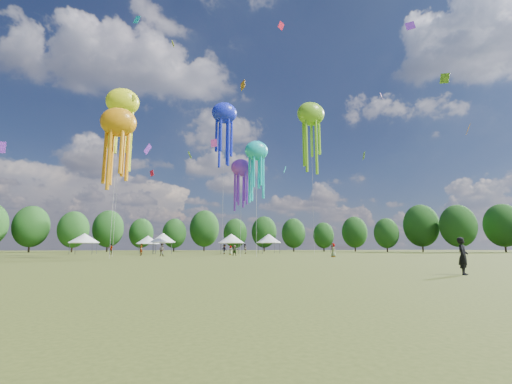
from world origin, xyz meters
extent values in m
plane|color=#384416|center=(0.00, 0.00, 0.00)|extent=(300.00, 300.00, 0.00)
imported|color=black|center=(7.39, -0.62, 0.83)|extent=(0.72, 0.69, 1.66)
imported|color=gray|center=(-6.66, 36.60, 0.89)|extent=(1.06, 0.95, 1.79)
imported|color=gray|center=(4.40, 44.29, 0.78)|extent=(0.51, 0.77, 1.55)
imported|color=gray|center=(8.36, 51.44, 0.95)|extent=(0.90, 1.05, 1.89)
imported|color=gray|center=(4.57, 52.51, 0.92)|extent=(1.36, 1.24, 1.84)
imported|color=gray|center=(-15.60, 50.76, 0.92)|extent=(1.13, 0.58, 1.85)
imported|color=gray|center=(4.11, 38.91, 0.85)|extent=(1.65, 0.89, 1.70)
imported|color=gray|center=(-9.93, 42.90, 0.92)|extent=(0.52, 0.72, 1.84)
imported|color=gray|center=(15.21, 27.86, 0.89)|extent=(0.83, 1.01, 1.78)
cylinder|color=#47474C|center=(-22.85, 53.39, 1.00)|extent=(0.08, 0.08, 2.00)
cylinder|color=#47474C|center=(-22.85, 57.12, 1.00)|extent=(0.08, 0.08, 2.00)
cylinder|color=#47474C|center=(-19.12, 53.39, 1.00)|extent=(0.08, 0.08, 2.00)
cylinder|color=#47474C|center=(-19.12, 57.12, 1.00)|extent=(0.08, 0.08, 2.00)
cube|color=white|center=(-20.99, 55.26, 2.05)|extent=(4.13, 4.13, 0.10)
cone|color=white|center=(-20.99, 55.26, 2.96)|extent=(5.36, 5.36, 1.72)
cylinder|color=#47474C|center=(-11.55, 56.48, 0.94)|extent=(0.08, 0.08, 1.87)
cylinder|color=#47474C|center=(-11.55, 59.62, 0.94)|extent=(0.08, 0.08, 1.87)
cylinder|color=#47474C|center=(-8.41, 56.48, 0.94)|extent=(0.08, 0.08, 1.87)
cylinder|color=#47474C|center=(-8.41, 59.62, 0.94)|extent=(0.08, 0.08, 1.87)
cube|color=white|center=(-9.98, 58.05, 1.92)|extent=(3.54, 3.54, 0.10)
cone|color=white|center=(-9.98, 58.05, 2.77)|extent=(4.60, 4.60, 1.60)
cylinder|color=#47474C|center=(-8.62, 51.51, 1.03)|extent=(0.08, 0.08, 2.06)
cylinder|color=#47474C|center=(-8.62, 54.79, 1.03)|extent=(0.08, 0.08, 2.06)
cylinder|color=#47474C|center=(-5.34, 51.51, 1.03)|extent=(0.08, 0.08, 2.06)
cylinder|color=#47474C|center=(-5.34, 54.79, 1.03)|extent=(0.08, 0.08, 2.06)
cube|color=white|center=(-6.98, 53.15, 2.11)|extent=(3.68, 3.68, 0.10)
cone|color=white|center=(-6.98, 53.15, 3.05)|extent=(4.78, 4.78, 1.77)
cylinder|color=#47474C|center=(3.96, 49.50, 1.00)|extent=(0.08, 0.08, 2.00)
cylinder|color=#47474C|center=(3.96, 52.96, 1.00)|extent=(0.08, 0.08, 2.00)
cylinder|color=#47474C|center=(7.42, 49.50, 1.00)|extent=(0.08, 0.08, 2.00)
cylinder|color=#47474C|center=(7.42, 52.96, 1.00)|extent=(0.08, 0.08, 2.00)
cube|color=white|center=(5.69, 51.23, 2.05)|extent=(3.86, 3.86, 0.10)
cone|color=white|center=(5.69, 51.23, 2.96)|extent=(5.01, 5.01, 1.72)
cylinder|color=#47474C|center=(12.76, 54.56, 1.07)|extent=(0.08, 0.08, 2.14)
cylinder|color=#47474C|center=(12.76, 58.20, 1.07)|extent=(0.08, 0.08, 2.14)
cylinder|color=#47474C|center=(16.40, 54.56, 1.07)|extent=(0.08, 0.08, 2.14)
cylinder|color=#47474C|center=(16.40, 58.20, 1.07)|extent=(0.08, 0.08, 2.14)
cube|color=white|center=(14.58, 56.38, 2.19)|extent=(4.04, 4.04, 0.10)
cone|color=white|center=(14.58, 56.38, 3.16)|extent=(5.25, 5.25, 1.84)
ellipsoid|color=orange|center=(-11.95, 27.46, 15.78)|extent=(4.07, 2.85, 3.46)
cylinder|color=beige|center=(-11.95, 27.46, 7.89)|extent=(0.03, 0.03, 15.78)
ellipsoid|color=#1724D2|center=(2.82, 43.25, 24.71)|extent=(4.44, 3.11, 3.77)
cylinder|color=beige|center=(2.82, 43.25, 12.35)|extent=(0.03, 0.03, 24.71)
ellipsoid|color=#16BDC2|center=(5.66, 31.01, 14.54)|extent=(3.26, 2.29, 2.78)
cylinder|color=beige|center=(5.66, 31.01, 7.27)|extent=(0.03, 0.03, 14.54)
ellipsoid|color=#F1FF1A|center=(-13.07, 36.57, 22.18)|extent=(4.68, 3.28, 3.98)
cylinder|color=beige|center=(-13.07, 36.57, 11.09)|extent=(0.03, 0.03, 22.18)
ellipsoid|color=purple|center=(3.85, 32.78, 12.42)|extent=(2.93, 2.05, 2.49)
cylinder|color=beige|center=(3.85, 32.78, 6.21)|extent=(0.03, 0.03, 12.42)
ellipsoid|color=#78C320|center=(22.27, 50.24, 29.22)|extent=(5.94, 4.16, 5.05)
cylinder|color=beige|center=(22.27, 50.24, 14.61)|extent=(0.03, 0.03, 29.22)
cube|color=#F1FF1A|center=(-6.23, 31.91, 29.54)|extent=(0.38, 0.69, 0.82)
cube|color=#78C320|center=(-2.08, 64.17, 22.39)|extent=(1.00, 1.76, 1.81)
cube|color=#1724D2|center=(27.70, 63.99, 31.25)|extent=(0.33, 0.70, 0.91)
cube|color=#16BDC2|center=(-12.01, 37.84, 36.55)|extent=(1.19, 0.83, 1.57)
cube|color=#D63FA4|center=(0.65, 39.29, 17.81)|extent=(1.06, 0.53, 1.41)
cube|color=purple|center=(20.83, 17.29, 26.84)|extent=(0.94, 0.96, 1.31)
cube|color=#F8162F|center=(13.56, 43.18, 43.50)|extent=(1.50, 0.54, 1.76)
cube|color=#78C320|center=(29.82, 22.22, 23.90)|extent=(0.96, 0.98, 1.59)
cube|color=purple|center=(-11.33, 63.17, 22.85)|extent=(1.53, 1.84, 2.36)
cube|color=orange|center=(8.78, 56.46, 37.17)|extent=(0.68, 2.09, 2.51)
cube|color=#78C320|center=(38.77, 57.31, 23.07)|extent=(0.79, 1.49, 1.99)
cube|color=#16BDC2|center=(22.53, 68.58, 21.21)|extent=(1.04, 1.28, 1.78)
cube|color=#D63FA4|center=(22.05, 25.38, 22.02)|extent=(0.43, 0.60, 0.78)
cube|color=purple|center=(-33.86, 50.16, 17.83)|extent=(1.43, 1.69, 2.01)
cube|color=#F8162F|center=(-9.45, 51.66, 14.98)|extent=(0.84, 0.77, 1.28)
cube|color=orange|center=(35.88, 25.08, 18.19)|extent=(1.20, 1.03, 1.48)
cylinder|color=#38281C|center=(-40.68, 85.49, 1.71)|extent=(0.44, 0.44, 3.41)
ellipsoid|color=#1D4717|center=(-40.68, 85.49, 6.61)|extent=(8.53, 8.53, 10.66)
cylinder|color=#38281C|center=(-30.60, 85.02, 1.53)|extent=(0.44, 0.44, 3.07)
ellipsoid|color=#1D4717|center=(-30.60, 85.02, 5.94)|extent=(7.66, 7.66, 9.58)
cylinder|color=#38281C|center=(-23.51, 93.33, 1.72)|extent=(0.44, 0.44, 3.43)
ellipsoid|color=#1D4717|center=(-23.51, 93.33, 6.65)|extent=(8.58, 8.58, 10.73)
cylinder|color=#38281C|center=(-14.76, 98.96, 1.47)|extent=(0.44, 0.44, 2.95)
ellipsoid|color=#1D4717|center=(-14.76, 98.96, 5.71)|extent=(7.37, 7.37, 9.21)
cylinder|color=#38281C|center=(-4.70, 95.06, 1.45)|extent=(0.44, 0.44, 2.89)
ellipsoid|color=#1D4717|center=(-4.70, 95.06, 5.61)|extent=(7.23, 7.23, 9.04)
cylinder|color=#38281C|center=(4.91, 99.49, 1.92)|extent=(0.44, 0.44, 3.84)
ellipsoid|color=#1D4717|center=(4.91, 99.49, 7.44)|extent=(9.60, 9.60, 11.99)
cylinder|color=#38281C|center=(13.19, 88.44, 1.42)|extent=(0.44, 0.44, 2.84)
ellipsoid|color=#1D4717|center=(13.19, 88.44, 5.51)|extent=(7.11, 7.11, 8.89)
cylinder|color=#38281C|center=(22.93, 91.04, 1.58)|extent=(0.44, 0.44, 3.16)
ellipsoid|color=#1D4717|center=(22.93, 91.04, 6.13)|extent=(7.91, 7.91, 9.88)
cylinder|color=#38281C|center=(30.69, 85.29, 1.44)|extent=(0.44, 0.44, 2.88)
ellipsoid|color=#1D4717|center=(30.69, 85.29, 5.59)|extent=(7.21, 7.21, 9.01)
cylinder|color=#38281C|center=(41.52, 87.24, 1.31)|extent=(0.44, 0.44, 2.63)
ellipsoid|color=#1D4717|center=(41.52, 87.24, 5.09)|extent=(6.57, 6.57, 8.22)
cylinder|color=#38281C|center=(50.52, 83.73, 1.56)|extent=(0.44, 0.44, 3.13)
ellipsoid|color=#1D4717|center=(50.52, 83.73, 6.06)|extent=(7.81, 7.81, 9.77)
cylinder|color=#38281C|center=(53.64, 71.81, 1.36)|extent=(0.44, 0.44, 2.72)
ellipsoid|color=#1D4717|center=(53.64, 71.81, 5.27)|extent=(6.80, 6.80, 8.50)
cylinder|color=#38281C|center=(62.96, 68.92, 1.90)|extent=(0.44, 0.44, 3.81)
ellipsoid|color=#1D4717|center=(62.96, 68.92, 7.38)|extent=(9.52, 9.52, 11.90)
cylinder|color=#38281C|center=(66.57, 59.80, 1.76)|extent=(0.44, 0.44, 3.51)
ellipsoid|color=#1D4717|center=(66.57, 59.80, 6.80)|extent=(8.78, 8.78, 10.97)
cylinder|color=#38281C|center=(79.39, 58.26, 1.82)|extent=(0.44, 0.44, 3.64)
ellipsoid|color=#1D4717|center=(79.39, 58.26, 7.05)|extent=(9.10, 9.10, 11.37)
camera|label=1|loc=(-5.29, -13.41, 1.20)|focal=23.85mm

